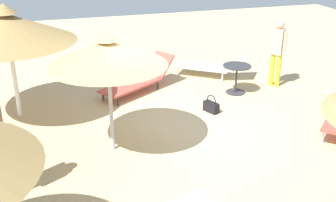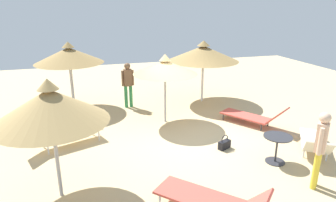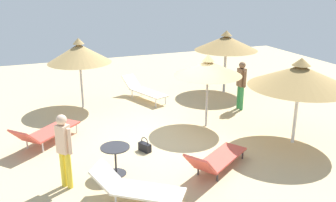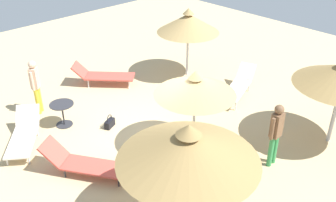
% 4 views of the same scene
% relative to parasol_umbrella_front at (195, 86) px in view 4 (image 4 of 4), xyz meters
% --- Properties ---
extents(ground, '(24.00, 24.00, 0.10)m').
position_rel_parasol_umbrella_front_xyz_m(ground, '(-1.18, -0.30, -1.99)').
color(ground, tan).
extents(parasol_umbrella_front, '(2.15, 2.15, 2.37)m').
position_rel_parasol_umbrella_front_xyz_m(parasol_umbrella_front, '(0.00, 0.00, 0.00)').
color(parasol_umbrella_front, '#B2B2B7').
rests_on(parasol_umbrella_front, ground).
extents(parasol_umbrella_back, '(2.87, 2.87, 2.54)m').
position_rel_parasol_umbrella_front_xyz_m(parasol_umbrella_back, '(1.78, -2.11, 0.09)').
color(parasol_umbrella_back, white).
rests_on(parasol_umbrella_back, ground).
extents(parasol_umbrella_center, '(2.29, 2.29, 2.60)m').
position_rel_parasol_umbrella_front_xyz_m(parasol_umbrella_center, '(-3.44, 3.32, 0.11)').
color(parasol_umbrella_center, '#B2B2B7').
rests_on(parasol_umbrella_center, ground).
extents(lounge_chair_near_left, '(1.31, 2.34, 0.80)m').
position_rel_parasol_umbrella_front_xyz_m(lounge_chair_near_left, '(-1.03, 3.39, -1.54)').
color(lounge_chair_near_left, silver).
rests_on(lounge_chair_near_left, ground).
extents(lounge_chair_far_right, '(2.01, 1.73, 0.76)m').
position_rel_parasol_umbrella_front_xyz_m(lounge_chair_far_right, '(-3.41, -3.30, -1.60)').
color(lounge_chair_far_right, silver).
rests_on(lounge_chair_far_right, ground).
extents(lounge_chair_near_right, '(2.08, 2.01, 0.79)m').
position_rel_parasol_umbrella_front_xyz_m(lounge_chair_near_right, '(-4.97, 0.48, -1.56)').
color(lounge_chair_near_right, '#CC4C3F').
rests_on(lounge_chair_near_right, ground).
extents(lounge_chair_edge, '(2.20, 1.73, 0.81)m').
position_rel_parasol_umbrella_front_xyz_m(lounge_chair_edge, '(-1.18, -2.79, -1.60)').
color(lounge_chair_edge, '#CC4C3F').
rests_on(lounge_chair_edge, ground).
extents(person_standing_front, '(0.34, 0.37, 1.79)m').
position_rel_parasol_umbrella_front_xyz_m(person_standing_front, '(-4.73, -2.15, -0.90)').
color(person_standing_front, yellow).
rests_on(person_standing_front, ground).
extents(person_standing_back, '(0.24, 0.48, 1.78)m').
position_rel_parasol_umbrella_front_xyz_m(person_standing_back, '(1.89, 0.97, -0.90)').
color(person_standing_back, '#338C4C').
rests_on(person_standing_back, ground).
extents(handbag, '(0.31, 0.42, 0.43)m').
position_rel_parasol_umbrella_front_xyz_m(handbag, '(-2.46, -1.05, -1.80)').
color(handbag, black).
rests_on(handbag, ground).
extents(side_table_round, '(0.72, 0.72, 0.73)m').
position_rel_parasol_umbrella_front_xyz_m(side_table_round, '(-3.52, -1.99, -1.43)').
color(side_table_round, '#2D2D33').
rests_on(side_table_round, ground).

